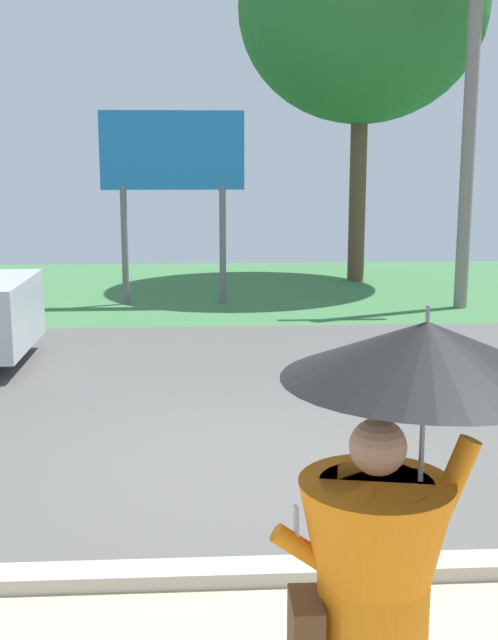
# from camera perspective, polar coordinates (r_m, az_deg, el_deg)

# --- Properties ---
(ground_plane) EXTENTS (40.00, 22.00, 0.20)m
(ground_plane) POSITION_cam_1_polar(r_m,az_deg,el_deg) (10.07, -1.79, -4.26)
(ground_plane) COLOR #565451
(monk_pedestrian) EXTENTS (1.11, 1.08, 2.13)m
(monk_pedestrian) POSITION_cam_1_polar(r_m,az_deg,el_deg) (3.31, 9.62, -16.20)
(monk_pedestrian) COLOR orange
(monk_pedestrian) RESTS_ON ground_plane
(utility_pole) EXTENTS (1.80, 0.24, 6.16)m
(utility_pole) POSITION_cam_1_polar(r_m,az_deg,el_deg) (14.96, 15.29, 13.20)
(utility_pole) COLOR gray
(utility_pole) RESTS_ON ground_plane
(roadside_billboard) EXTENTS (2.60, 0.12, 3.50)m
(roadside_billboard) POSITION_cam_1_polar(r_m,az_deg,el_deg) (14.90, -5.43, 10.86)
(roadside_billboard) COLOR slate
(roadside_billboard) RESTS_ON ground_plane
(tree_left_far) EXTENTS (5.18, 5.18, 8.08)m
(tree_left_far) POSITION_cam_1_polar(r_m,az_deg,el_deg) (18.12, 8.00, 20.92)
(tree_left_far) COLOR brown
(tree_left_far) RESTS_ON ground_plane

